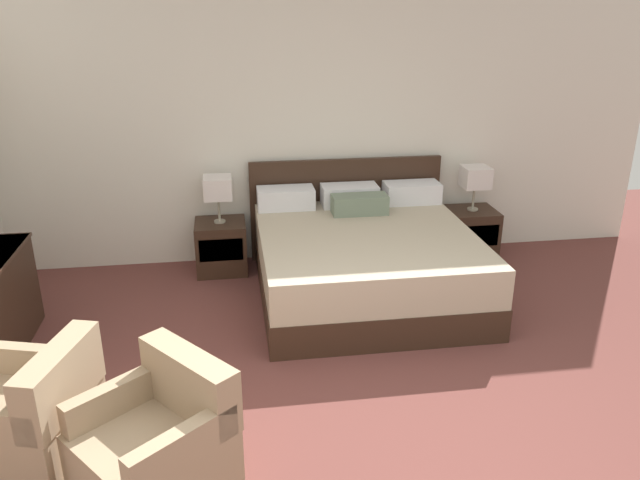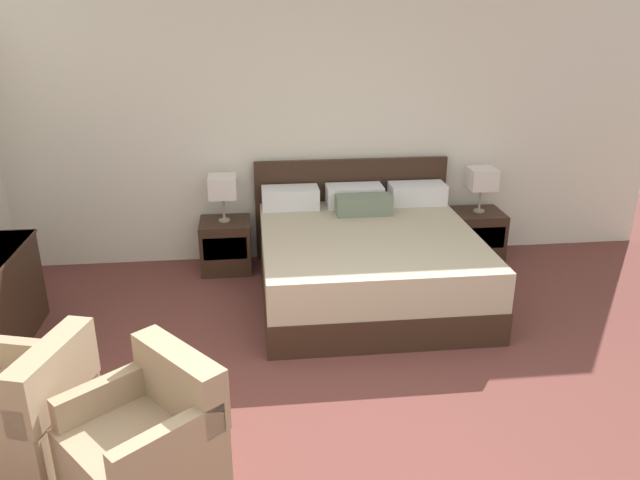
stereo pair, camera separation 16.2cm
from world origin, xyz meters
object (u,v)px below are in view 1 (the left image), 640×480
object	(u,v)px
nightstand_left	(221,246)
nightstand_right	(470,233)
armchair_companion	(159,448)
bed	(364,259)
table_lamp_left	(218,188)
table_lamp_right	(475,178)
armchair_by_window	(30,421)

from	to	relation	value
nightstand_left	nightstand_right	world-z (taller)	same
nightstand_right	armchair_companion	distance (m)	4.13
bed	table_lamp_left	world-z (taller)	bed
bed	table_lamp_right	world-z (taller)	bed
nightstand_left	armchair_companion	world-z (taller)	armchair_companion
bed	table_lamp_left	xyz separation A→B (m)	(-1.28, 0.70, 0.51)
table_lamp_right	nightstand_right	bearing A→B (deg)	-90.00
armchair_companion	nightstand_left	bearing A→B (deg)	83.60
nightstand_left	armchair_by_window	world-z (taller)	armchair_by_window
nightstand_right	nightstand_left	bearing A→B (deg)	180.00
bed	nightstand_left	bearing A→B (deg)	151.20
nightstand_left	table_lamp_left	distance (m)	0.59
table_lamp_left	armchair_by_window	distance (m)	2.88
armchair_by_window	nightstand_left	bearing A→B (deg)	67.66
nightstand_left	table_lamp_right	world-z (taller)	table_lamp_right
nightstand_right	table_lamp_left	distance (m)	2.62
bed	armchair_by_window	bearing A→B (deg)	-140.87
bed	armchair_companion	size ratio (longest dim) A/B	2.07
nightstand_left	table_lamp_left	bearing A→B (deg)	90.00
table_lamp_left	armchair_companion	world-z (taller)	table_lamp_left
bed	table_lamp_right	distance (m)	1.54
table_lamp_right	table_lamp_left	bearing A→B (deg)	180.00
nightstand_left	nightstand_right	bearing A→B (deg)	0.00
nightstand_left	table_lamp_right	xyz separation A→B (m)	(2.55, 0.00, 0.59)
nightstand_right	armchair_by_window	xyz separation A→B (m)	(-3.63, -2.61, 0.03)
nightstand_left	table_lamp_left	world-z (taller)	table_lamp_left
table_lamp_left	armchair_by_window	size ratio (longest dim) A/B	0.53
armchair_companion	bed	bearing A→B (deg)	54.48
armchair_by_window	armchair_companion	xyz separation A→B (m)	(0.74, -0.34, 0.00)
bed	nightstand_right	world-z (taller)	bed
bed	nightstand_right	size ratio (longest dim) A/B	3.96
bed	nightstand_right	distance (m)	1.46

